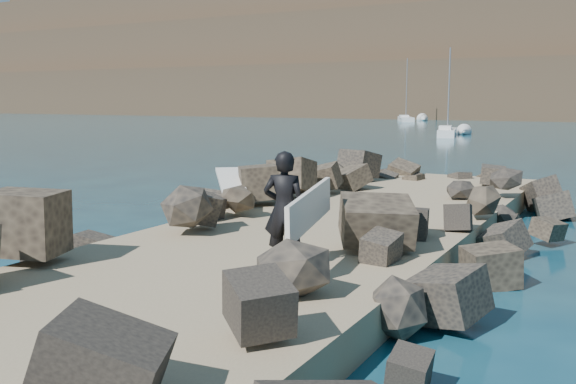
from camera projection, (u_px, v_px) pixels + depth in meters
name	position (u px, v px, depth m)	size (l,w,h in m)	color
ground	(311.00, 257.00, 13.37)	(800.00, 800.00, 0.00)	#0F384C
jetty	(262.00, 265.00, 11.59)	(6.00, 26.00, 0.60)	#8C7759
riprap_left	(155.00, 233.00, 13.37)	(2.60, 22.00, 1.00)	black
riprap_right	(427.00, 267.00, 10.62)	(2.60, 22.00, 1.00)	black
surfboard_resting	(232.00, 189.00, 16.08)	(0.61, 2.45, 0.08)	white
surfer_with_board	(288.00, 209.00, 10.12)	(1.09, 2.28, 1.86)	black
sailboat_e	(406.00, 119.00, 96.55)	(4.83, 8.00, 9.52)	silver
sailboat_a	(447.00, 132.00, 57.38)	(2.77, 6.71, 7.95)	silver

